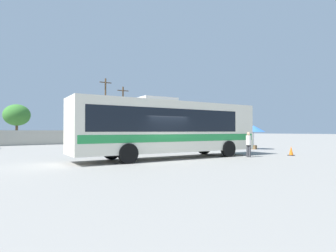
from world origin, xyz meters
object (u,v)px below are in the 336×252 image
Objects in this scene: utility_pole_near at (123,113)px; roadside_tree_midleft at (17,115)px; coach_bus_cream_green at (168,126)px; attendant_by_bus_door at (249,143)px; roadside_tree_midright at (105,114)px; traffic_cone_on_apron at (291,151)px; vendor_umbrella_near_gate_blue at (254,129)px; utility_pole_far at (105,109)px.

roadside_tree_midleft is at bearing 166.23° from utility_pole_near.
attendant_by_bus_door is (4.54, -2.62, -1.05)m from coach_bus_cream_green.
roadside_tree_midright reaches higher than traffic_cone_on_apron.
attendant_by_bus_door is 8.07m from vendor_umbrella_near_gate_blue.
attendant_by_bus_door is 27.30m from utility_pole_far.
utility_pole_far is (3.16, 26.82, 4.01)m from attendant_by_bus_door.
roadside_tree_midleft is (-14.04, 3.44, -0.69)m from utility_pole_near.
roadside_tree_midleft is at bearing 96.75° from coach_bus_cream_green.
vendor_umbrella_near_gate_blue is 0.42× the size of roadside_tree_midleft.
coach_bus_cream_green is at bearing 153.95° from traffic_cone_on_apron.
coach_bus_cream_green is 1.43× the size of utility_pole_near.
roadside_tree_midleft reaches higher than coach_bus_cream_green.
attendant_by_bus_door reaches higher than traffic_cone_on_apron.
traffic_cone_on_apron is (11.03, -31.61, -3.46)m from roadside_tree_midleft.
traffic_cone_on_apron is (7.74, -3.78, -1.64)m from coach_bus_cream_green.
utility_pole_far is (7.70, 24.20, 2.96)m from coach_bus_cream_green.
roadside_tree_midleft reaches higher than traffic_cone_on_apron.
roadside_tree_midleft is (-10.99, 3.62, -1.14)m from utility_pole_far.
roadside_tree_midright reaches higher than coach_bus_cream_green.
vendor_umbrella_near_gate_blue is 6.64m from traffic_cone_on_apron.
vendor_umbrella_near_gate_blue is 0.35× the size of roadside_tree_midright.
vendor_umbrella_near_gate_blue is 3.38× the size of traffic_cone_on_apron.
roadside_tree_midright is at bearing 127.01° from utility_pole_near.
utility_pole_far is at bearing -113.55° from roadside_tree_midright.
utility_pole_near is (6.21, 27.00, 3.55)m from attendant_by_bus_door.
utility_pole_far is 1.55× the size of roadside_tree_midright.
coach_bus_cream_green is 26.77m from utility_pole_near.
roadside_tree_midright is (-2.52, 25.32, 2.48)m from vendor_umbrella_near_gate_blue.
utility_pole_near is at bearing 77.05° from attendant_by_bus_door.
attendant_by_bus_door is 0.74× the size of vendor_umbrella_near_gate_blue.
utility_pole_far is at bearing 83.28° from attendant_by_bus_door.
attendant_by_bus_door is 0.26× the size of roadside_tree_midright.
roadside_tree_midleft is at bearing 104.43° from attendant_by_bus_door.
roadside_tree_midright reaches higher than attendant_by_bus_door.
vendor_umbrella_near_gate_blue is at bearing -60.80° from roadside_tree_midleft.
utility_pole_far reaches higher than coach_bus_cream_green.
utility_pole_near is 28.63m from traffic_cone_on_apron.
traffic_cone_on_apron is (0.04, -27.99, -4.60)m from utility_pole_far.
utility_pole_near is at bearing 83.90° from traffic_cone_on_apron.
utility_pole_far is at bearing 72.35° from coach_bus_cream_green.
vendor_umbrella_near_gate_blue reaches higher than attendant_by_bus_door.
coach_bus_cream_green is 28.40m from roadside_tree_midright.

